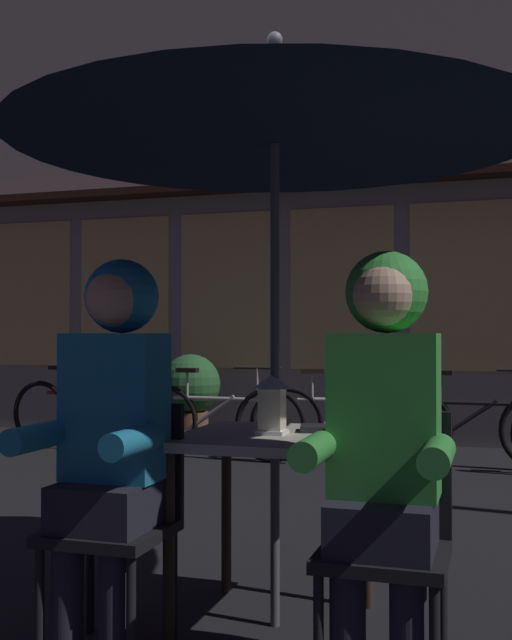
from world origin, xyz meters
The scene contains 15 objects.
ground_plane centered at (0.00, 0.00, 0.00)m, with size 60.00×60.00×0.00m, color black.
cafe_table centered at (0.00, 0.00, 0.64)m, with size 0.72×0.72×0.74m.
patio_umbrella centered at (0.00, 0.00, 2.06)m, with size 2.10×2.10×2.31m.
lantern centered at (-0.01, -0.01, 0.86)m, with size 0.11×0.11×0.23m.
chair_left centered at (-0.48, -0.37, 0.49)m, with size 0.40×0.40×0.87m.
chair_right centered at (0.48, -0.37, 0.49)m, with size 0.40×0.40×0.87m.
person_left_hooded centered at (-0.48, -0.43, 0.85)m, with size 0.45×0.56×1.40m.
person_right_hooded centered at (0.48, -0.43, 0.85)m, with size 0.45×0.56×1.40m.
shopfront_building centered at (-0.73, 5.39, 3.09)m, with size 10.00×0.93×6.20m.
bicycle_nearest centered at (-3.00, 3.73, 0.35)m, with size 1.68×0.24×0.84m.
bicycle_second centered at (-1.59, 3.62, 0.35)m, with size 1.68×0.11×0.84m.
bicycle_third centered at (-0.47, 3.87, 0.35)m, with size 1.64×0.45×0.84m.
bicycle_fourth centered at (0.64, 3.85, 0.35)m, with size 1.68×0.10×0.84m.
book centered at (0.17, 0.13, 0.75)m, with size 0.20×0.14×0.02m, color black.
potted_plant centered at (-2.13, 4.35, 0.54)m, with size 0.60×0.60×0.92m.
Camera 1 is at (0.83, -2.89, 1.13)m, focal length 43.46 mm.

